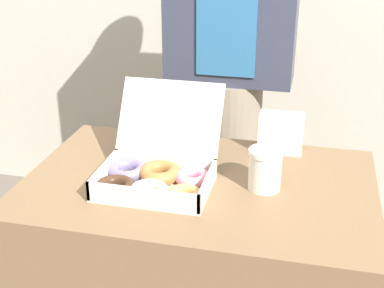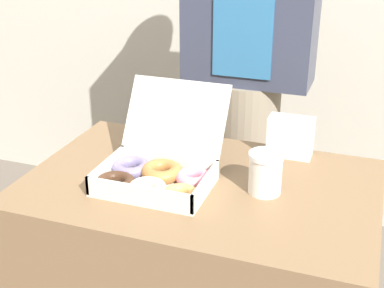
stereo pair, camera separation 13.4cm
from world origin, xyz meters
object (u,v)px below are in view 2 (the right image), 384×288
object	(u,v)px
coffee_cup	(265,173)
person_customer	(248,76)
napkin_holder	(290,137)
donut_box	(156,172)

from	to	relation	value
coffee_cup	person_customer	world-z (taller)	person_customer
coffee_cup	napkin_holder	bearing A→B (deg)	85.18
donut_box	napkin_holder	xyz separation A→B (m)	(0.30, 0.29, 0.02)
donut_box	person_customer	bearing A→B (deg)	81.23
coffee_cup	napkin_holder	distance (m)	0.24
donut_box	napkin_holder	distance (m)	0.42
coffee_cup	napkin_holder	world-z (taller)	napkin_holder
napkin_holder	person_customer	xyz separation A→B (m)	(-0.21, 0.31, 0.07)
napkin_holder	coffee_cup	bearing A→B (deg)	-94.82
napkin_holder	donut_box	bearing A→B (deg)	-135.62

